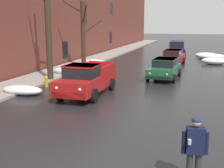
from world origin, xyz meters
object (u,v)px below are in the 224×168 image
pickup_truck_red_approaching_near_lane (87,79)px  suv_darkblue_parked_far_down_block (177,48)px  sedan_green_parked_kerbside_close (165,68)px  bare_tree_mid_block (83,33)px  bare_tree_second_along_sidewalk (48,24)px  sedan_red_parked_kerbside_mid (173,57)px  pedestrian_with_coffee (195,146)px  fire_hydrant (46,81)px

pickup_truck_red_approaching_near_lane → suv_darkblue_parked_far_down_block: (3.09, 20.07, 0.11)m
pickup_truck_red_approaching_near_lane → sedan_green_parked_kerbside_close: (3.45, 6.23, -0.13)m
sedan_green_parked_kerbside_close → suv_darkblue_parked_far_down_block: 13.85m
bare_tree_mid_block → sedan_green_parked_kerbside_close: size_ratio=1.29×
bare_tree_second_along_sidewalk → sedan_green_parked_kerbside_close: bare_tree_second_along_sidewalk is taller
sedan_red_parked_kerbside_mid → sedan_green_parked_kerbside_close: bearing=-88.9°
suv_darkblue_parked_far_down_block → bare_tree_mid_block: bearing=-122.1°
bare_tree_second_along_sidewalk → pedestrian_with_coffee: size_ratio=4.26×
pickup_truck_red_approaching_near_lane → pedestrian_with_coffee: same height
bare_tree_mid_block → sedan_red_parked_kerbside_mid: bearing=30.4°
pickup_truck_red_approaching_near_lane → sedan_green_parked_kerbside_close: 7.12m
bare_tree_mid_block → pedestrian_with_coffee: size_ratio=3.27×
sedan_red_parked_kerbside_mid → fire_hydrant: (-6.48, -11.99, -0.40)m
sedan_red_parked_kerbside_mid → suv_darkblue_parked_far_down_block: suv_darkblue_parked_far_down_block is taller
bare_tree_second_along_sidewalk → fire_hydrant: size_ratio=10.58×
bare_tree_mid_block → fire_hydrant: bearing=-84.6°
pickup_truck_red_approaching_near_lane → suv_darkblue_parked_far_down_block: suv_darkblue_parked_far_down_block is taller
sedan_red_parked_kerbside_mid → fire_hydrant: bearing=-118.4°
sedan_red_parked_kerbside_mid → pedestrian_with_coffee: pedestrian_with_coffee is taller
sedan_green_parked_kerbside_close → pedestrian_with_coffee: (2.44, -13.96, 0.28)m
sedan_red_parked_kerbside_mid → suv_darkblue_parked_far_down_block: 6.91m
sedan_green_parked_kerbside_close → fire_hydrant: size_ratio=6.28×
pickup_truck_red_approaching_near_lane → pedestrian_with_coffee: size_ratio=2.80×
sedan_green_parked_kerbside_close → fire_hydrant: bearing=-142.6°
bare_tree_mid_block → sedan_green_parked_kerbside_close: 8.15m
bare_tree_mid_block → pickup_truck_red_approaching_near_lane: (3.90, -8.94, -2.12)m
bare_tree_second_along_sidewalk → fire_hydrant: (0.77, -1.90, -3.46)m
pedestrian_with_coffee → sedan_green_parked_kerbside_close: bearing=99.9°
bare_tree_mid_block → sedan_red_parked_kerbside_mid: size_ratio=1.29×
fire_hydrant → pedestrian_with_coffee: bearing=-44.5°
pedestrian_with_coffee → fire_hydrant: pedestrian_with_coffee is taller
bare_tree_second_along_sidewalk → sedan_green_parked_kerbside_close: size_ratio=1.68×
bare_tree_second_along_sidewalk → pedestrian_with_coffee: bearing=-47.7°
sedan_green_parked_kerbside_close → pickup_truck_red_approaching_near_lane: bearing=-119.0°
bare_tree_mid_block → sedan_green_parked_kerbside_close: bare_tree_mid_block is taller
bare_tree_mid_block → suv_darkblue_parked_far_down_block: bare_tree_mid_block is taller
sedan_green_parked_kerbside_close → suv_darkblue_parked_far_down_block: size_ratio=0.91×
bare_tree_mid_block → sedan_green_parked_kerbside_close: bearing=-20.3°
suv_darkblue_parked_far_down_block → pedestrian_with_coffee: bearing=-84.2°
sedan_green_parked_kerbside_close → suv_darkblue_parked_far_down_block: (-0.36, 13.84, 0.24)m
pickup_truck_red_approaching_near_lane → fire_hydrant: pickup_truck_red_approaching_near_lane is taller
pickup_truck_red_approaching_near_lane → fire_hydrant: bearing=159.6°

